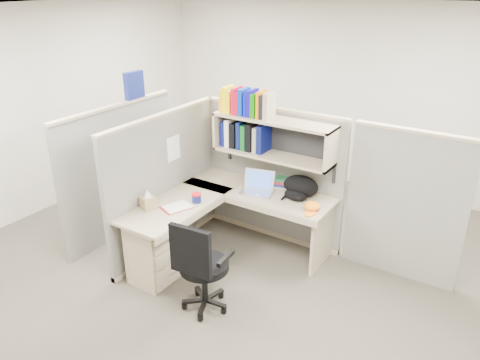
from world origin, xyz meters
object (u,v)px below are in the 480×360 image
Objects in this scene: backpack at (299,188)px; snack_canister at (197,198)px; laptop at (256,183)px; desk at (184,235)px; task_chair at (202,280)px.

backpack is 3.85× the size of snack_canister.
laptop reaches higher than backpack.
laptop is at bearing 61.16° from desk.
task_chair reaches higher than snack_canister.
task_chair is (0.57, -0.44, -0.09)m from desk.
backpack is at bearing 38.65° from snack_canister.
laptop is at bearing -148.89° from backpack.
backpack is 0.41× the size of task_chair.
desk is 4.33× the size of backpack.
laptop is 0.86× the size of backpack.
task_chair reaches higher than backpack.
laptop reaches higher than snack_canister.
laptop is 0.35× the size of task_chair.
desk is 0.98m from laptop.
snack_canister is 0.99m from task_chair.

